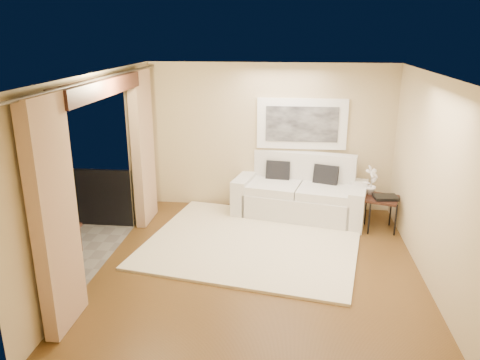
# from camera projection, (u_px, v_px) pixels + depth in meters

# --- Properties ---
(floor) EXTENTS (5.00, 5.00, 0.00)m
(floor) POSITION_uv_depth(u_px,v_px,m) (259.00, 268.00, 6.67)
(floor) COLOR brown
(floor) RESTS_ON ground
(room_shell) EXTENTS (5.00, 6.40, 5.00)m
(room_shell) POSITION_uv_depth(u_px,v_px,m) (99.00, 87.00, 6.12)
(room_shell) COLOR white
(room_shell) RESTS_ON ground
(balcony) EXTENTS (1.81, 2.60, 1.17)m
(balcony) POSITION_uv_depth(u_px,v_px,m) (38.00, 245.00, 6.96)
(balcony) COLOR #605B56
(balcony) RESTS_ON ground
(curtains) EXTENTS (0.16, 4.80, 2.64)m
(curtains) POSITION_uv_depth(u_px,v_px,m) (109.00, 174.00, 6.48)
(curtains) COLOR tan
(curtains) RESTS_ON ground
(artwork) EXTENTS (1.62, 0.07, 0.92)m
(artwork) POSITION_uv_depth(u_px,v_px,m) (302.00, 124.00, 8.45)
(artwork) COLOR white
(artwork) RESTS_ON room_shell
(rug) EXTENTS (3.69, 3.36, 0.04)m
(rug) POSITION_uv_depth(u_px,v_px,m) (253.00, 242.00, 7.44)
(rug) COLOR #F6E9C6
(rug) RESTS_ON floor
(sofa) EXTENTS (2.46, 1.45, 1.11)m
(sofa) POSITION_uv_depth(u_px,v_px,m) (300.00, 195.00, 8.48)
(sofa) COLOR silver
(sofa) RESTS_ON floor
(side_table) EXTENTS (0.67, 0.67, 0.58)m
(side_table) POSITION_uv_depth(u_px,v_px,m) (381.00, 201.00, 7.80)
(side_table) COLOR black
(side_table) RESTS_ON floor
(tray) EXTENTS (0.41, 0.32, 0.05)m
(tray) POSITION_uv_depth(u_px,v_px,m) (386.00, 197.00, 7.72)
(tray) COLOR black
(tray) RESTS_ON side_table
(orchid) EXTENTS (0.32, 0.31, 0.50)m
(orchid) POSITION_uv_depth(u_px,v_px,m) (371.00, 180.00, 7.85)
(orchid) COLOR white
(orchid) RESTS_ON side_table
(bistro_table) EXTENTS (0.68, 0.68, 0.67)m
(bistro_table) POSITION_uv_depth(u_px,v_px,m) (50.00, 227.00, 6.60)
(bistro_table) COLOR black
(bistro_table) RESTS_ON balcony
(balcony_chair_far) EXTENTS (0.44, 0.45, 0.94)m
(balcony_chair_far) POSITION_uv_depth(u_px,v_px,m) (61.00, 225.00, 6.78)
(balcony_chair_far) COLOR black
(balcony_chair_far) RESTS_ON balcony
(balcony_chair_near) EXTENTS (0.46, 0.46, 0.86)m
(balcony_chair_near) POSITION_uv_depth(u_px,v_px,m) (16.00, 248.00, 6.17)
(balcony_chair_near) COLOR black
(balcony_chair_near) RESTS_ON balcony
(ice_bucket) EXTENTS (0.18, 0.18, 0.20)m
(ice_bucket) POSITION_uv_depth(u_px,v_px,m) (43.00, 212.00, 6.66)
(ice_bucket) COLOR white
(ice_bucket) RESTS_ON bistro_table
(candle) EXTENTS (0.06, 0.06, 0.07)m
(candle) POSITION_uv_depth(u_px,v_px,m) (54.00, 217.00, 6.66)
(candle) COLOR red
(candle) RESTS_ON bistro_table
(vase) EXTENTS (0.04, 0.04, 0.18)m
(vase) POSITION_uv_depth(u_px,v_px,m) (42.00, 220.00, 6.40)
(vase) COLOR silver
(vase) RESTS_ON bistro_table
(glass_a) EXTENTS (0.06, 0.06, 0.12)m
(glass_a) POSITION_uv_depth(u_px,v_px,m) (58.00, 220.00, 6.49)
(glass_a) COLOR silver
(glass_a) RESTS_ON bistro_table
(glass_b) EXTENTS (0.06, 0.06, 0.12)m
(glass_b) POSITION_uv_depth(u_px,v_px,m) (62.00, 218.00, 6.56)
(glass_b) COLOR white
(glass_b) RESTS_ON bistro_table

